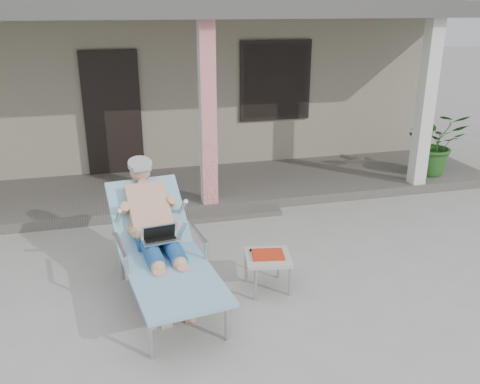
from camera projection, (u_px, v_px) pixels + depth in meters
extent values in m
plane|color=#9E9E99|center=(247.00, 281.00, 5.74)|extent=(60.00, 60.00, 0.00)
cube|color=gray|center=(170.00, 75.00, 11.13)|extent=(10.00, 5.00, 3.00)
cube|color=black|center=(113.00, 114.00, 8.63)|extent=(0.95, 0.06, 2.10)
cube|color=black|center=(275.00, 81.00, 9.15)|extent=(1.20, 0.06, 1.30)
cube|color=black|center=(275.00, 81.00, 9.15)|extent=(1.32, 0.05, 1.42)
cube|color=#605B56|center=(200.00, 188.00, 8.44)|extent=(10.00, 2.00, 0.15)
cube|color=red|center=(208.00, 116.00, 7.19)|extent=(0.22, 0.22, 2.61)
cube|color=silver|center=(425.00, 105.00, 8.01)|extent=(0.22, 0.22, 2.61)
cube|color=#474442|center=(195.00, 9.00, 7.47)|extent=(10.00, 2.30, 0.24)
cube|color=#605B56|center=(214.00, 216.00, 7.41)|extent=(2.00, 0.30, 0.07)
cylinder|color=#B7B7BC|center=(151.00, 338.00, 4.41)|extent=(0.05, 0.05, 0.42)
cylinder|color=#B7B7BC|center=(227.00, 320.00, 4.66)|extent=(0.05, 0.05, 0.42)
cylinder|color=#B7B7BC|center=(121.00, 263.00, 5.70)|extent=(0.05, 0.05, 0.42)
cylinder|color=#B7B7BC|center=(182.00, 252.00, 5.95)|extent=(0.05, 0.05, 0.42)
cube|color=#B7B7BC|center=(173.00, 279.00, 4.92)|extent=(0.88, 1.45, 0.03)
cube|color=#94C9E4|center=(173.00, 277.00, 4.91)|extent=(1.00, 1.51, 0.04)
cube|color=#B7B7BC|center=(149.00, 217.00, 5.70)|extent=(0.78, 0.74, 0.55)
cube|color=#94C9E4|center=(148.00, 214.00, 5.68)|extent=(0.90, 0.84, 0.63)
cylinder|color=#979799|center=(139.00, 163.00, 5.79)|extent=(0.31, 0.31, 0.15)
cube|color=silver|center=(160.00, 239.00, 5.27)|extent=(0.41, 0.31, 0.26)
cube|color=#B3B3AE|center=(268.00, 257.00, 5.45)|extent=(0.55, 0.55, 0.04)
cylinder|color=#B7B7BC|center=(256.00, 285.00, 5.30)|extent=(0.03, 0.03, 0.36)
cylinder|color=#B7B7BC|center=(290.00, 280.00, 5.39)|extent=(0.03, 0.03, 0.36)
cylinder|color=#B7B7BC|center=(246.00, 268.00, 5.65)|extent=(0.03, 0.03, 0.36)
cylinder|color=#B7B7BC|center=(279.00, 264.00, 5.74)|extent=(0.03, 0.03, 0.36)
cube|color=red|center=(268.00, 255.00, 5.44)|extent=(0.37, 0.30, 0.03)
cube|color=black|center=(265.00, 250.00, 5.56)|extent=(0.33, 0.08, 0.03)
imported|color=#26591E|center=(434.00, 143.00, 8.75)|extent=(1.18, 1.09, 1.10)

